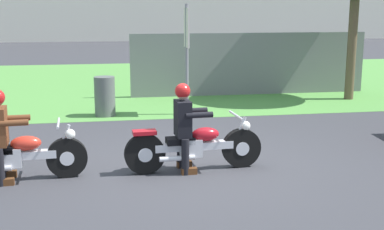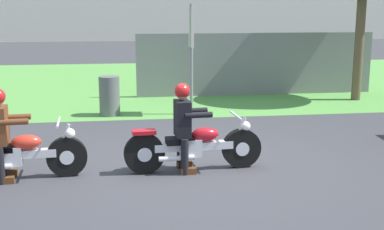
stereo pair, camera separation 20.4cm
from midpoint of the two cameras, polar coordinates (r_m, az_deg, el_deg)
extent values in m
plane|color=#38383D|center=(8.33, 0.28, -5.69)|extent=(120.00, 120.00, 0.00)
cube|color=#549342|center=(17.64, -4.22, 3.72)|extent=(60.00, 12.00, 0.01)
cylinder|color=black|center=(8.22, 6.25, -3.72)|extent=(0.64, 0.16, 0.63)
cylinder|color=silver|center=(8.22, 6.25, -3.72)|extent=(0.23, 0.15, 0.22)
cylinder|color=black|center=(7.90, -4.62, -4.34)|extent=(0.64, 0.16, 0.63)
cylinder|color=silver|center=(7.90, -4.62, -4.34)|extent=(0.23, 0.15, 0.22)
cube|color=silver|center=(8.00, 0.93, -3.49)|extent=(1.25, 0.21, 0.12)
cube|color=silver|center=(8.00, 0.58, -3.65)|extent=(0.33, 0.26, 0.28)
ellipsoid|color=#B2141E|center=(7.99, 2.20, -2.17)|extent=(0.45, 0.27, 0.22)
cube|color=black|center=(7.93, -0.62, -2.88)|extent=(0.45, 0.27, 0.10)
cube|color=#B2141E|center=(7.81, -4.66, -1.91)|extent=(0.37, 0.22, 0.06)
cylinder|color=silver|center=(8.14, 5.96, -2.05)|extent=(0.25, 0.06, 0.53)
cylinder|color=silver|center=(8.06, 5.66, -0.06)|extent=(0.08, 0.66, 0.04)
sphere|color=white|center=(8.15, 6.71, -1.25)|extent=(0.16, 0.16, 0.16)
cylinder|color=silver|center=(7.85, -1.00, -4.86)|extent=(0.55, 0.11, 0.08)
cylinder|color=black|center=(8.17, -0.58, -3.98)|extent=(0.12, 0.12, 0.56)
cube|color=#593319|center=(8.24, -0.16, -5.51)|extent=(0.25, 0.11, 0.10)
cylinder|color=black|center=(7.83, -0.08, -4.70)|extent=(0.12, 0.12, 0.56)
cube|color=#593319|center=(7.91, 0.35, -6.28)|extent=(0.25, 0.11, 0.10)
cube|color=black|center=(7.86, -0.34, -0.39)|extent=(0.24, 0.39, 0.56)
cylinder|color=black|center=(8.05, 0.96, 0.48)|extent=(0.42, 0.11, 0.09)
cylinder|color=black|center=(7.72, 1.50, -0.01)|extent=(0.42, 0.11, 0.09)
sphere|color=#D8A884|center=(7.78, -0.34, 2.48)|extent=(0.20, 0.20, 0.20)
sphere|color=#B21919|center=(7.78, -0.34, 2.70)|extent=(0.24, 0.24, 0.24)
cylinder|color=black|center=(7.96, -13.08, -4.56)|extent=(0.62, 0.16, 0.61)
cylinder|color=silver|center=(7.96, -13.08, -4.56)|extent=(0.22, 0.15, 0.21)
cube|color=silver|center=(8.00, -18.54, -4.20)|extent=(1.22, 0.21, 0.12)
cube|color=silver|center=(8.01, -18.89, -4.35)|extent=(0.33, 0.26, 0.28)
ellipsoid|color=red|center=(7.93, -17.34, -2.91)|extent=(0.45, 0.27, 0.22)
cylinder|color=silver|center=(7.90, -13.53, -2.84)|extent=(0.25, 0.06, 0.53)
cylinder|color=silver|center=(7.83, -14.00, -0.80)|extent=(0.08, 0.66, 0.04)
sphere|color=white|center=(7.87, -12.77, -2.03)|extent=(0.16, 0.16, 0.16)
cylinder|color=black|center=(8.23, -19.59, -4.61)|extent=(0.12, 0.12, 0.55)
cube|color=#593319|center=(8.28, -19.07, -6.11)|extent=(0.25, 0.11, 0.10)
cylinder|color=black|center=(7.89, -19.94, -5.35)|extent=(0.12, 0.12, 0.55)
cube|color=#593319|center=(7.95, -19.40, -6.90)|extent=(0.25, 0.11, 0.10)
cylinder|color=brown|center=(8.04, -18.37, -0.22)|extent=(0.42, 0.11, 0.09)
cylinder|color=brown|center=(7.71, -18.65, -0.75)|extent=(0.42, 0.11, 0.09)
cylinder|color=brown|center=(14.76, 18.52, 7.12)|extent=(0.25, 0.25, 2.87)
cylinder|color=#595E5B|center=(12.20, -8.74, 2.11)|extent=(0.48, 0.48, 0.93)
cylinder|color=gray|center=(12.07, 0.41, 6.14)|extent=(0.08, 0.08, 2.60)
cube|color=silver|center=(12.02, 0.41, 9.70)|extent=(0.04, 0.60, 0.90)
cube|color=slate|center=(15.04, 7.64, 5.66)|extent=(7.00, 0.06, 1.80)
camera|label=1|loc=(0.10, -89.28, 0.15)|focal=47.74mm
camera|label=2|loc=(0.10, 90.72, -0.15)|focal=47.74mm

